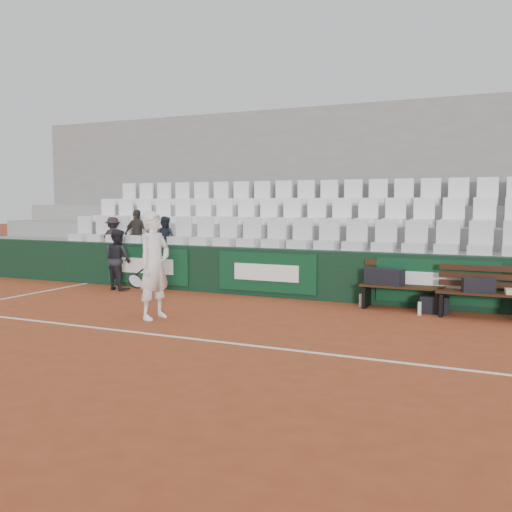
# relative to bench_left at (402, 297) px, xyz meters

# --- Properties ---
(ground) EXTENTS (80.00, 80.00, 0.00)m
(ground) POSITION_rel_bench_left_xyz_m (-2.62, -3.59, -0.23)
(ground) COLOR #9C4323
(ground) RESTS_ON ground
(court_baseline) EXTENTS (18.00, 0.06, 0.01)m
(court_baseline) POSITION_rel_bench_left_xyz_m (-2.62, -3.59, -0.22)
(court_baseline) COLOR white
(court_baseline) RESTS_ON ground
(back_barrier) EXTENTS (18.00, 0.34, 1.00)m
(back_barrier) POSITION_rel_bench_left_xyz_m (-2.56, 0.40, 0.28)
(back_barrier) COLOR black
(back_barrier) RESTS_ON ground
(grandstand_tier_front) EXTENTS (18.00, 0.95, 1.00)m
(grandstand_tier_front) POSITION_rel_bench_left_xyz_m (-2.62, 1.03, 0.28)
(grandstand_tier_front) COLOR gray
(grandstand_tier_front) RESTS_ON ground
(grandstand_tier_mid) EXTENTS (18.00, 0.95, 1.45)m
(grandstand_tier_mid) POSITION_rel_bench_left_xyz_m (-2.62, 1.98, 0.50)
(grandstand_tier_mid) COLOR #979895
(grandstand_tier_mid) RESTS_ON ground
(grandstand_tier_back) EXTENTS (18.00, 0.95, 1.90)m
(grandstand_tier_back) POSITION_rel_bench_left_xyz_m (-2.62, 2.93, 0.72)
(grandstand_tier_back) COLOR #979794
(grandstand_tier_back) RESTS_ON ground
(grandstand_rear_wall) EXTENTS (18.00, 0.30, 4.40)m
(grandstand_rear_wall) POSITION_rel_bench_left_xyz_m (-2.62, 3.56, 1.98)
(grandstand_rear_wall) COLOR gray
(grandstand_rear_wall) RESTS_ON ground
(seat_row_front) EXTENTS (11.90, 0.44, 0.63)m
(seat_row_front) POSITION_rel_bench_left_xyz_m (-2.62, 0.86, 1.09)
(seat_row_front) COLOR silver
(seat_row_front) RESTS_ON grandstand_tier_front
(seat_row_mid) EXTENTS (11.90, 0.44, 0.63)m
(seat_row_mid) POSITION_rel_bench_left_xyz_m (-2.62, 1.81, 1.54)
(seat_row_mid) COLOR white
(seat_row_mid) RESTS_ON grandstand_tier_mid
(seat_row_back) EXTENTS (11.90, 0.44, 0.63)m
(seat_row_back) POSITION_rel_bench_left_xyz_m (-2.62, 2.76, 1.99)
(seat_row_back) COLOR white
(seat_row_back) RESTS_ON grandstand_tier_back
(bench_left) EXTENTS (1.50, 0.56, 0.45)m
(bench_left) POSITION_rel_bench_left_xyz_m (0.00, 0.00, 0.00)
(bench_left) COLOR #34200F
(bench_left) RESTS_ON ground
(bench_right) EXTENTS (1.50, 0.56, 0.45)m
(bench_right) POSITION_rel_bench_left_xyz_m (1.40, -0.23, 0.00)
(bench_right) COLOR #331A0F
(bench_right) RESTS_ON ground
(sports_bag_left) EXTENTS (0.74, 0.44, 0.30)m
(sports_bag_left) POSITION_rel_bench_left_xyz_m (-0.31, -0.03, 0.37)
(sports_bag_left) COLOR black
(sports_bag_left) RESTS_ON bench_left
(sports_bag_right) EXTENTS (0.56, 0.37, 0.24)m
(sports_bag_right) POSITION_rel_bench_left_xyz_m (1.33, -0.28, 0.35)
(sports_bag_right) COLOR black
(sports_bag_right) RESTS_ON bench_right
(sports_bag_ground) EXTENTS (0.53, 0.35, 0.31)m
(sports_bag_ground) POSITION_rel_bench_left_xyz_m (0.60, -0.11, -0.07)
(sports_bag_ground) COLOR black
(sports_bag_ground) RESTS_ON ground
(water_bottle_near) EXTENTS (0.07, 0.07, 0.25)m
(water_bottle_near) POSITION_rel_bench_left_xyz_m (-0.75, -0.03, -0.10)
(water_bottle_near) COLOR silver
(water_bottle_near) RESTS_ON ground
(water_bottle_far) EXTENTS (0.07, 0.07, 0.24)m
(water_bottle_far) POSITION_rel_bench_left_xyz_m (0.39, -0.43, -0.11)
(water_bottle_far) COLOR silver
(water_bottle_far) RESTS_ON ground
(tennis_player) EXTENTS (0.76, 0.72, 1.82)m
(tennis_player) POSITION_rel_bench_left_xyz_m (-3.66, -2.59, 0.69)
(tennis_player) COLOR white
(tennis_player) RESTS_ON ground
(ball_kid) EXTENTS (0.78, 0.67, 1.38)m
(ball_kid) POSITION_rel_bench_left_xyz_m (-6.29, -0.22, 0.46)
(ball_kid) COLOR black
(ball_kid) RESTS_ON ground
(spectator_a) EXTENTS (0.74, 0.50, 1.06)m
(spectator_a) POSITION_rel_bench_left_xyz_m (-7.31, 0.91, 1.31)
(spectator_a) COLOR black
(spectator_a) RESTS_ON grandstand_tier_front
(spectator_b) EXTENTS (0.75, 0.34, 1.25)m
(spectator_b) POSITION_rel_bench_left_xyz_m (-6.57, 0.91, 1.40)
(spectator_b) COLOR #332E29
(spectator_b) RESTS_ON grandstand_tier_front
(spectator_c) EXTENTS (0.56, 0.45, 1.09)m
(spectator_c) POSITION_rel_bench_left_xyz_m (-5.78, 0.91, 1.32)
(spectator_c) COLOR black
(spectator_c) RESTS_ON grandstand_tier_front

